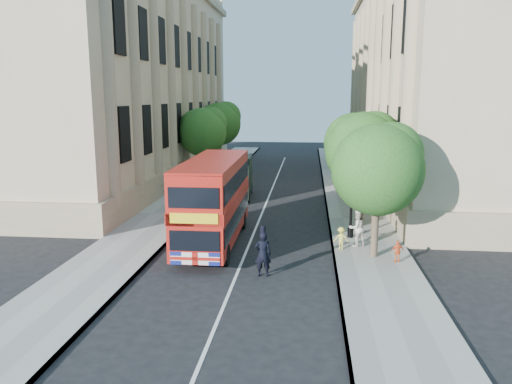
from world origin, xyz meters
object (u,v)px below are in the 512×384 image
(box_van, at_px, (236,178))
(woman_pedestrian, at_px, (357,228))
(lamp_post, at_px, (352,191))
(police_constable, at_px, (263,254))
(double_decker_bus, at_px, (214,199))

(box_van, bearing_deg, woman_pedestrian, -60.16)
(lamp_post, bearing_deg, police_constable, -124.58)
(police_constable, bearing_deg, lamp_post, -129.93)
(lamp_post, xyz_separation_m, double_decker_bus, (-6.72, -1.45, -0.25))
(woman_pedestrian, bearing_deg, police_constable, 19.35)
(double_decker_bus, bearing_deg, police_constable, -57.24)
(lamp_post, height_order, double_decker_bus, lamp_post)
(lamp_post, xyz_separation_m, police_constable, (-3.93, -5.69, -1.58))
(lamp_post, bearing_deg, double_decker_bus, -167.80)
(double_decker_bus, xyz_separation_m, box_van, (-0.58, 11.34, -0.84))
(double_decker_bus, xyz_separation_m, woman_pedestrian, (6.89, -0.03, -1.25))
(police_constable, xyz_separation_m, woman_pedestrian, (4.10, 4.21, 0.08))
(lamp_post, bearing_deg, woman_pedestrian, -83.37)
(double_decker_bus, relative_size, woman_pedestrian, 5.00)
(lamp_post, distance_m, box_van, 12.34)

